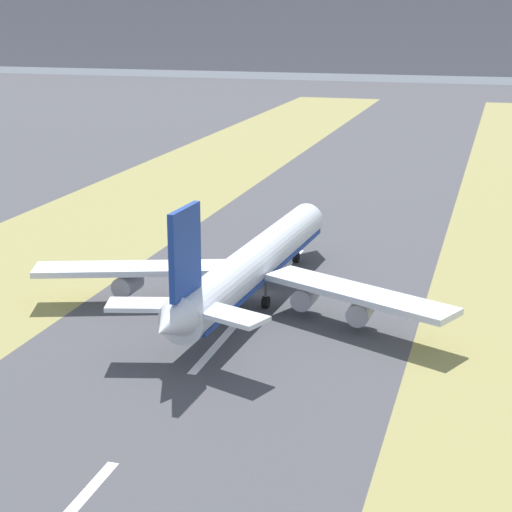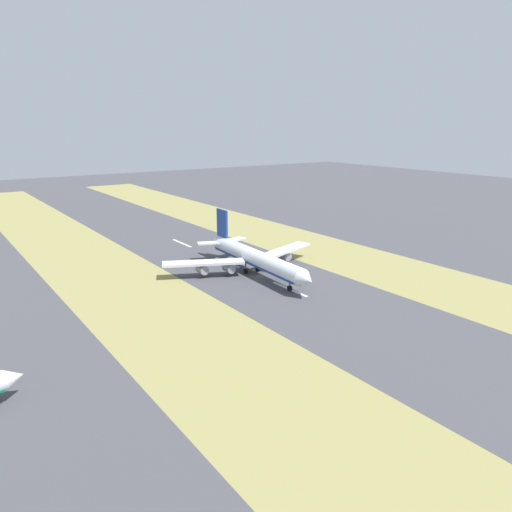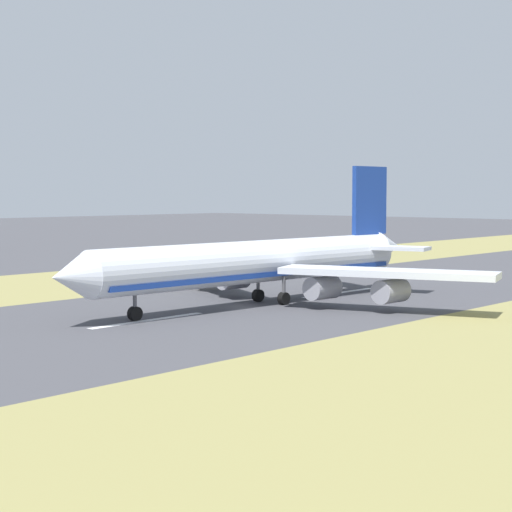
% 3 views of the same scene
% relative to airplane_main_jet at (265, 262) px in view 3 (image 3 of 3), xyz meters
% --- Properties ---
extents(ground_plane, '(800.00, 800.00, 0.00)m').
position_rel_airplane_main_jet_xyz_m(ground_plane, '(0.28, 4.74, -6.02)').
color(ground_plane, '#424247').
extents(grass_median_east, '(40.00, 600.00, 0.01)m').
position_rel_airplane_main_jet_xyz_m(grass_median_east, '(45.28, 4.74, -6.02)').
color(grass_median_east, olive).
rests_on(grass_median_east, ground).
extents(centreline_dash_near, '(1.20, 18.00, 0.01)m').
position_rel_airplane_main_jet_xyz_m(centreline_dash_near, '(0.28, -58.10, -6.01)').
color(centreline_dash_near, silver).
rests_on(centreline_dash_near, ground).
extents(centreline_dash_mid, '(1.20, 18.00, 0.01)m').
position_rel_airplane_main_jet_xyz_m(centreline_dash_mid, '(0.28, -18.10, -6.01)').
color(centreline_dash_mid, silver).
rests_on(centreline_dash_mid, ground).
extents(centreline_dash_far, '(1.20, 18.00, 0.01)m').
position_rel_airplane_main_jet_xyz_m(centreline_dash_far, '(0.28, 21.90, -6.01)').
color(centreline_dash_far, silver).
rests_on(centreline_dash_far, ground).
extents(airplane_main_jet, '(64.04, 67.20, 20.20)m').
position_rel_airplane_main_jet_xyz_m(airplane_main_jet, '(0.00, 0.00, 0.00)').
color(airplane_main_jet, silver).
rests_on(airplane_main_jet, ground).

